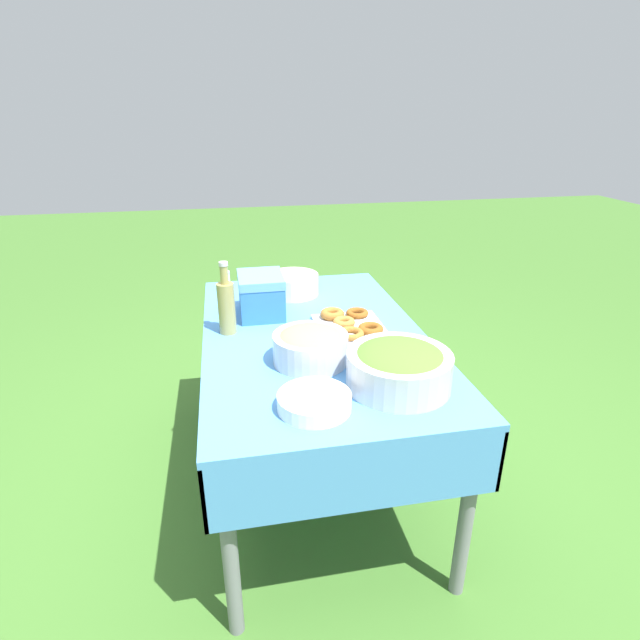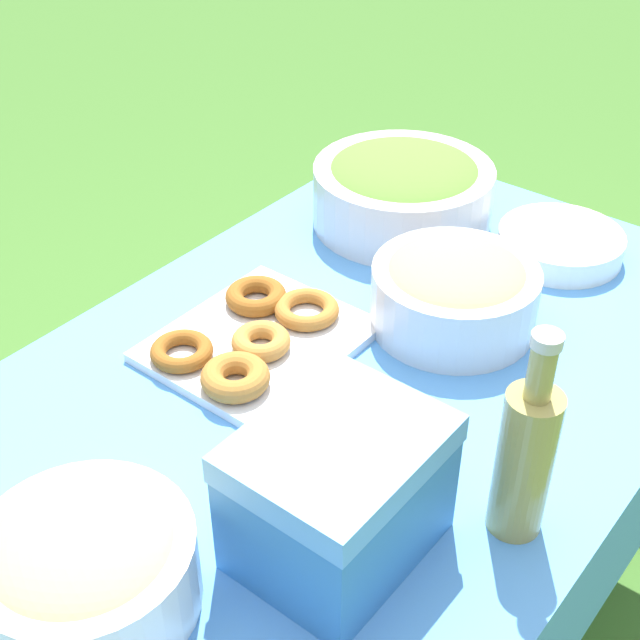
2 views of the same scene
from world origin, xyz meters
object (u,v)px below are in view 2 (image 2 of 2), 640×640
at_px(salad_bowl, 403,189).
at_px(plate_stack, 560,244).
at_px(pasta_bowl, 86,565).
at_px(donut_platter, 255,338).
at_px(cooler_box, 338,493).
at_px(olive_oil_bottle, 525,456).
at_px(bread_bowl, 455,291).

relative_size(salad_bowl, plate_stack, 1.51).
distance_m(salad_bowl, plate_stack, 0.31).
bearing_deg(pasta_bowl, donut_platter, -159.94).
distance_m(donut_platter, cooler_box, 0.42).
bearing_deg(salad_bowl, olive_oil_bottle, 44.90).
xyz_separation_m(pasta_bowl, donut_platter, (-0.47, -0.17, -0.04)).
bearing_deg(donut_platter, pasta_bowl, 20.06).
relative_size(pasta_bowl, cooler_box, 1.06).
xyz_separation_m(salad_bowl, bread_bowl, (0.22, 0.25, -0.01)).
xyz_separation_m(salad_bowl, olive_oil_bottle, (0.54, 0.54, 0.04)).
distance_m(bread_bowl, cooler_box, 0.50).
xyz_separation_m(pasta_bowl, cooler_box, (-0.24, 0.17, 0.03)).
bearing_deg(plate_stack, cooler_box, 6.65).
bearing_deg(olive_oil_bottle, plate_stack, -158.59).
height_order(plate_stack, olive_oil_bottle, olive_oil_bottle).
bearing_deg(donut_platter, cooler_box, 55.94).
distance_m(salad_bowl, pasta_bowl, 0.97).
distance_m(salad_bowl, bread_bowl, 0.34).
bearing_deg(cooler_box, plate_stack, -173.35).
distance_m(pasta_bowl, cooler_box, 0.29).
bearing_deg(salad_bowl, donut_platter, 5.12).
xyz_separation_m(olive_oil_bottle, cooler_box, (0.17, -0.15, -0.02)).
bearing_deg(plate_stack, donut_platter, -24.45).
bearing_deg(olive_oil_bottle, bread_bowl, -137.88).
relative_size(pasta_bowl, olive_oil_bottle, 0.84).
height_order(donut_platter, plate_stack, donut_platter).
relative_size(salad_bowl, donut_platter, 0.98).
relative_size(salad_bowl, olive_oil_bottle, 1.15).
xyz_separation_m(donut_platter, plate_stack, (-0.55, 0.25, 0.00)).
height_order(pasta_bowl, donut_platter, pasta_bowl).
distance_m(plate_stack, cooler_box, 0.79).
relative_size(pasta_bowl, bread_bowl, 0.94).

